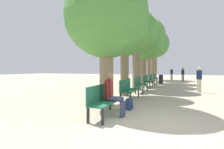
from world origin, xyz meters
TOP-DOWN VIEW (x-y plane):
  - ground_plane at (0.00, 0.00)m, footprint 80.00×80.00m
  - bench_row_0 at (-1.74, 0.48)m, footprint 0.51×1.75m
  - bench_row_1 at (-1.74, 3.37)m, footprint 0.51×1.75m
  - bench_row_2 at (-1.74, 6.26)m, footprint 0.51×1.75m
  - bench_row_3 at (-1.74, 9.15)m, footprint 0.51×1.75m
  - bench_row_4 at (-1.74, 12.04)m, footprint 0.51×1.75m
  - bench_row_5 at (-1.74, 14.93)m, footprint 0.51×1.75m
  - tree_row_0 at (-2.27, 2.01)m, footprint 3.32×3.32m
  - tree_row_1 at (-2.27, 4.64)m, footprint 2.52×2.52m
  - tree_row_2 at (-2.27, 7.59)m, footprint 2.93×2.93m
  - tree_row_3 at (-2.27, 10.40)m, footprint 3.39×3.39m
  - tree_row_4 at (-2.27, 13.59)m, footprint 3.28×3.28m
  - tree_row_5 at (-2.27, 16.53)m, footprint 2.29×2.29m
  - tree_row_6 at (-2.27, 18.93)m, footprint 3.65×3.65m
  - person_seated at (-1.49, 0.57)m, footprint 0.63×0.36m
  - backpack at (-1.21, 1.57)m, footprint 0.22×0.37m
  - pedestrian_near at (-0.19, 19.87)m, footprint 0.32×0.27m
  - pedestrian_mid at (1.69, 7.48)m, footprint 0.32×0.24m
  - pedestrian_far at (1.10, 17.24)m, footprint 0.32×0.27m
  - trash_bin at (-1.04, 13.32)m, footprint 0.41×0.41m

SIDE VIEW (x-z plane):
  - ground_plane at x=0.00m, z-range 0.00..0.00m
  - backpack at x=-1.21m, z-range 0.00..0.39m
  - trash_bin at x=-1.04m, z-range 0.00..0.88m
  - bench_row_0 at x=-1.74m, z-range 0.07..1.03m
  - bench_row_1 at x=-1.74m, z-range 0.07..1.03m
  - bench_row_2 at x=-1.74m, z-range 0.07..1.03m
  - bench_row_3 at x=-1.74m, z-range 0.07..1.03m
  - bench_row_4 at x=-1.74m, z-range 0.07..1.03m
  - bench_row_5 at x=-1.74m, z-range 0.07..1.03m
  - person_seated at x=-1.49m, z-range 0.04..1.38m
  - pedestrian_near at x=-0.19m, z-range 0.11..1.68m
  - pedestrian_mid at x=1.69m, z-range 0.11..1.69m
  - pedestrian_far at x=1.10m, z-range 0.12..1.71m
  - tree_row_1 at x=-2.27m, z-range 1.00..5.65m
  - tree_row_0 at x=-2.27m, z-range 0.89..6.08m
  - tree_row_3 at x=-2.27m, z-range 1.07..6.69m
  - tree_row_2 at x=-2.27m, z-range 1.21..6.74m
  - tree_row_5 at x=-2.27m, z-range 1.63..7.45m
  - tree_row_6 at x=-2.27m, z-range 1.37..7.89m
  - tree_row_4 at x=-2.27m, z-range 1.58..8.11m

